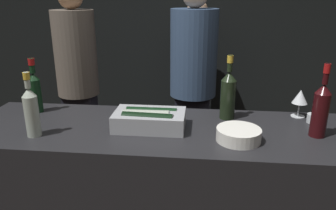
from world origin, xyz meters
name	(u,v)px	position (x,y,z in m)	size (l,w,h in m)	color
wall_back_chalkboard	(188,20)	(0.00, 2.46, 1.40)	(6.40, 0.06, 2.80)	black
bar_counter	(167,206)	(0.00, 0.33, 0.50)	(2.19, 0.66, 0.99)	black
ice_bin_with_bottles	(149,119)	(-0.10, 0.32, 1.05)	(0.38, 0.23, 0.10)	#9EA0A5
bowl_white	(239,134)	(0.36, 0.21, 1.03)	(0.22, 0.22, 0.06)	silver
wine_glass	(300,98)	(0.74, 0.58, 1.11)	(0.09, 0.09, 0.16)	silver
candle_votive	(314,118)	(0.80, 0.50, 1.02)	(0.07, 0.07, 0.05)	silver
red_wine_bottle_tall	(321,108)	(0.77, 0.31, 1.14)	(0.08, 0.08, 0.37)	black
red_wine_bottle_burgundy	(35,90)	(-0.82, 0.50, 1.13)	(0.07, 0.07, 0.33)	black
rose_wine_bottle	(31,110)	(-0.66, 0.16, 1.13)	(0.07, 0.07, 0.33)	#9EA899
champagne_bottle	(228,93)	(0.33, 0.52, 1.14)	(0.09, 0.09, 0.37)	black
person_in_hoodie	(193,77)	(0.10, 1.53, 0.98)	(0.41, 0.41, 1.77)	black
person_blond_tee	(196,70)	(0.11, 2.10, 0.91)	(0.32, 0.32, 1.62)	black
person_grey_polo	(78,75)	(-0.93, 1.47, 0.98)	(0.36, 0.36, 1.76)	black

